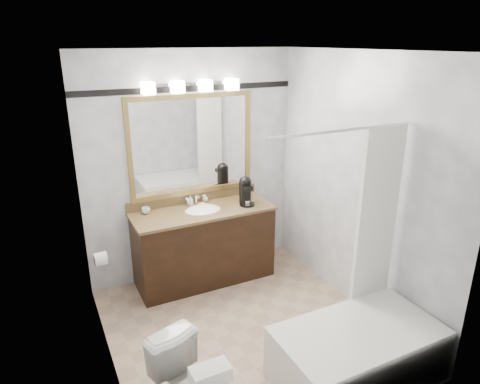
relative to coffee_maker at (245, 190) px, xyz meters
name	(u,v)px	position (x,y,z in m)	size (l,w,h in m)	color
room	(246,206)	(-0.49, -0.97, 0.24)	(2.42, 2.62, 2.52)	tan
vanity	(204,244)	(-0.49, 0.05, -0.57)	(1.53, 0.58, 0.97)	black
mirror	(192,145)	(-0.49, 0.31, 0.49)	(1.40, 0.04, 1.10)	#9B8446
vanity_light_bar	(191,86)	(-0.49, 0.26, 1.12)	(1.02, 0.14, 0.12)	silver
accent_stripe	(189,89)	(-0.49, 0.32, 1.09)	(2.40, 0.01, 0.06)	black
bathtub	(358,345)	(0.06, -1.87, -0.73)	(1.30, 0.75, 1.96)	white
tp_roll	(101,259)	(-1.63, -0.30, -0.31)	(0.12, 0.12, 0.11)	white
tissue_box	(210,374)	(-1.29, -2.09, -0.29)	(0.24, 0.13, 0.10)	white
coffee_maker	(245,190)	(0.00, 0.00, 0.00)	(0.16, 0.21, 0.32)	black
cup_left	(146,210)	(-1.07, 0.21, -0.13)	(0.09, 0.09, 0.07)	white
soap_bottle_a	(191,200)	(-0.56, 0.24, -0.11)	(0.05, 0.05, 0.10)	white
soap_bottle_b	(205,198)	(-0.38, 0.26, -0.12)	(0.07, 0.07, 0.08)	white
soap_bar	(202,205)	(-0.46, 0.17, -0.15)	(0.07, 0.05, 0.02)	beige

